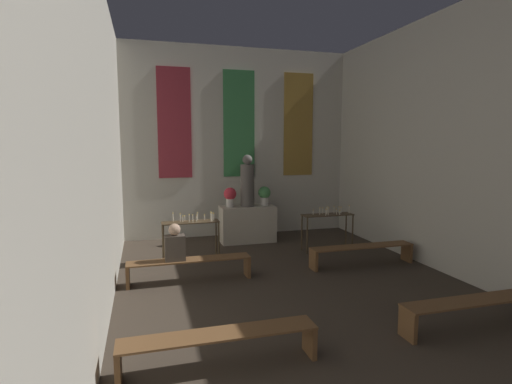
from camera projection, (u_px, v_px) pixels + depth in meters
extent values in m
cube|color=beige|center=(238.00, 143.00, 10.94)|extent=(6.40, 0.12, 5.09)
cube|color=maroon|center=(174.00, 123.00, 10.34)|extent=(0.86, 0.03, 2.85)
cube|color=#33723F|center=(239.00, 124.00, 10.80)|extent=(0.86, 0.03, 2.85)
cube|color=olive|center=(298.00, 125.00, 11.27)|extent=(0.86, 0.03, 2.85)
cube|color=beige|center=(91.00, 142.00, 4.76)|extent=(0.12, 11.29, 5.09)
cube|color=beige|center=(506.00, 143.00, 6.46)|extent=(0.12, 11.29, 5.09)
cube|color=#BCB29E|center=(248.00, 224.00, 10.27)|extent=(1.40, 0.61, 0.93)
cylinder|color=#5B5651|center=(247.00, 185.00, 10.15)|extent=(0.35, 0.35, 1.07)
sphere|color=#5B5651|center=(247.00, 160.00, 10.07)|extent=(0.25, 0.25, 0.25)
cylinder|color=beige|center=(230.00, 203.00, 10.08)|extent=(0.20, 0.20, 0.22)
sphere|color=#DB3342|center=(230.00, 194.00, 10.05)|extent=(0.32, 0.32, 0.32)
cylinder|color=beige|center=(264.00, 201.00, 10.33)|extent=(0.20, 0.20, 0.22)
sphere|color=#4C9351|center=(264.00, 193.00, 10.30)|extent=(0.32, 0.32, 0.32)
cube|color=#473823|center=(190.00, 222.00, 8.53)|extent=(1.22, 0.38, 0.02)
cylinder|color=#473823|center=(164.00, 246.00, 8.27)|extent=(0.04, 0.04, 0.85)
cylinder|color=#473823|center=(219.00, 242.00, 8.58)|extent=(0.04, 0.04, 0.85)
cylinder|color=#473823|center=(163.00, 242.00, 8.58)|extent=(0.04, 0.04, 0.85)
cylinder|color=#473823|center=(216.00, 238.00, 8.89)|extent=(0.04, 0.04, 0.85)
cylinder|color=silver|center=(185.00, 218.00, 8.64)|extent=(0.02, 0.02, 0.09)
sphere|color=#F9CC4C|center=(185.00, 216.00, 8.63)|extent=(0.02, 0.02, 0.02)
cylinder|color=silver|center=(193.00, 219.00, 8.44)|extent=(0.02, 0.02, 0.15)
sphere|color=#F9CC4C|center=(193.00, 215.00, 8.43)|extent=(0.02, 0.02, 0.02)
cylinder|color=silver|center=(198.00, 217.00, 8.70)|extent=(0.02, 0.02, 0.15)
sphere|color=#F9CC4C|center=(197.00, 213.00, 8.69)|extent=(0.02, 0.02, 0.02)
cylinder|color=silver|center=(183.00, 219.00, 8.48)|extent=(0.02, 0.02, 0.11)
sphere|color=#F9CC4C|center=(183.00, 216.00, 8.47)|extent=(0.02, 0.02, 0.02)
cylinder|color=silver|center=(205.00, 218.00, 8.72)|extent=(0.02, 0.02, 0.10)
sphere|color=#F9CC4C|center=(204.00, 215.00, 8.71)|extent=(0.02, 0.02, 0.02)
cylinder|color=silver|center=(212.00, 217.00, 8.59)|extent=(0.02, 0.02, 0.16)
sphere|color=#F9CC4C|center=(212.00, 213.00, 8.58)|extent=(0.02, 0.02, 0.02)
cylinder|color=silver|center=(180.00, 218.00, 8.51)|extent=(0.02, 0.02, 0.16)
sphere|color=#F9CC4C|center=(180.00, 214.00, 8.50)|extent=(0.02, 0.02, 0.02)
cylinder|color=silver|center=(211.00, 216.00, 8.69)|extent=(0.02, 0.02, 0.16)
sphere|color=#F9CC4C|center=(211.00, 212.00, 8.68)|extent=(0.02, 0.02, 0.02)
cylinder|color=silver|center=(173.00, 217.00, 8.55)|extent=(0.02, 0.02, 0.16)
sphere|color=#F9CC4C|center=(173.00, 213.00, 8.54)|extent=(0.02, 0.02, 0.02)
cylinder|color=silver|center=(189.00, 219.00, 8.46)|extent=(0.02, 0.02, 0.15)
sphere|color=#F9CC4C|center=(189.00, 215.00, 8.45)|extent=(0.02, 0.02, 0.02)
cylinder|color=silver|center=(211.00, 217.00, 8.55)|extent=(0.02, 0.02, 0.18)
sphere|color=#F9CC4C|center=(211.00, 212.00, 8.54)|extent=(0.02, 0.02, 0.02)
cylinder|color=silver|center=(214.00, 217.00, 8.68)|extent=(0.02, 0.02, 0.14)
sphere|color=#F9CC4C|center=(214.00, 213.00, 8.67)|extent=(0.02, 0.02, 0.02)
cylinder|color=silver|center=(197.00, 218.00, 8.54)|extent=(0.02, 0.02, 0.12)
sphere|color=#F9CC4C|center=(196.00, 215.00, 8.53)|extent=(0.02, 0.02, 0.02)
cube|color=#473823|center=(328.00, 215.00, 9.40)|extent=(1.22, 0.38, 0.02)
cylinder|color=#473823|center=(307.00, 236.00, 9.14)|extent=(0.04, 0.04, 0.85)
cylinder|color=#473823|center=(353.00, 233.00, 9.46)|extent=(0.04, 0.04, 0.85)
cylinder|color=#473823|center=(302.00, 233.00, 9.45)|extent=(0.04, 0.04, 0.85)
cylinder|color=#473823|center=(346.00, 230.00, 9.76)|extent=(0.04, 0.04, 0.85)
cylinder|color=silver|center=(339.00, 210.00, 9.53)|extent=(0.02, 0.02, 0.14)
sphere|color=#F9CC4C|center=(339.00, 207.00, 9.52)|extent=(0.02, 0.02, 0.02)
cylinder|color=silver|center=(340.00, 213.00, 9.32)|extent=(0.02, 0.02, 0.10)
sphere|color=#F9CC4C|center=(340.00, 210.00, 9.31)|extent=(0.02, 0.02, 0.02)
cylinder|color=silver|center=(336.00, 212.00, 9.38)|extent=(0.02, 0.02, 0.11)
sphere|color=#F9CC4C|center=(337.00, 209.00, 9.37)|extent=(0.02, 0.02, 0.02)
cylinder|color=silver|center=(327.00, 211.00, 9.40)|extent=(0.02, 0.02, 0.17)
sphere|color=#F9CC4C|center=(327.00, 207.00, 9.39)|extent=(0.02, 0.02, 0.02)
cylinder|color=silver|center=(334.00, 210.00, 9.50)|extent=(0.02, 0.02, 0.16)
sphere|color=#F9CC4C|center=(334.00, 206.00, 9.49)|extent=(0.02, 0.02, 0.02)
cylinder|color=silver|center=(341.00, 210.00, 9.55)|extent=(0.02, 0.02, 0.13)
sphere|color=#F9CC4C|center=(341.00, 207.00, 9.54)|extent=(0.02, 0.02, 0.02)
cylinder|color=silver|center=(320.00, 211.00, 9.32)|extent=(0.02, 0.02, 0.16)
sphere|color=#F9CC4C|center=(320.00, 208.00, 9.31)|extent=(0.02, 0.02, 0.02)
cylinder|color=silver|center=(349.00, 210.00, 9.52)|extent=(0.02, 0.02, 0.17)
sphere|color=#F9CC4C|center=(349.00, 206.00, 9.50)|extent=(0.02, 0.02, 0.02)
cylinder|color=silver|center=(328.00, 212.00, 9.27)|extent=(0.02, 0.02, 0.16)
sphere|color=#F9CC4C|center=(328.00, 208.00, 9.26)|extent=(0.02, 0.02, 0.02)
cylinder|color=silver|center=(326.00, 213.00, 9.22)|extent=(0.02, 0.02, 0.14)
sphere|color=#F9CC4C|center=(326.00, 209.00, 9.21)|extent=(0.02, 0.02, 0.02)
cylinder|color=silver|center=(327.00, 212.00, 9.39)|extent=(0.02, 0.02, 0.11)
sphere|color=#F9CC4C|center=(327.00, 209.00, 9.38)|extent=(0.02, 0.02, 0.02)
cylinder|color=silver|center=(322.00, 211.00, 9.50)|extent=(0.02, 0.02, 0.13)
sphere|color=#F9CC4C|center=(323.00, 208.00, 9.49)|extent=(0.02, 0.02, 0.02)
cylinder|color=silver|center=(313.00, 213.00, 9.33)|extent=(0.02, 0.02, 0.10)
sphere|color=#F9CC4C|center=(313.00, 210.00, 9.32)|extent=(0.02, 0.02, 0.02)
cube|color=brown|center=(220.00, 334.00, 4.47)|extent=(2.24, 0.36, 0.03)
cube|color=brown|center=(118.00, 366.00, 4.20)|extent=(0.06, 0.32, 0.40)
cube|color=brown|center=(310.00, 339.00, 4.79)|extent=(0.06, 0.32, 0.40)
cube|color=brown|center=(477.00, 300.00, 5.44)|extent=(2.24, 0.36, 0.03)
cube|color=brown|center=(408.00, 325.00, 5.17)|extent=(0.06, 0.32, 0.40)
cube|color=brown|center=(190.00, 260.00, 7.31)|extent=(2.24, 0.36, 0.03)
cube|color=brown|center=(128.00, 276.00, 7.04)|extent=(0.06, 0.32, 0.40)
cube|color=brown|center=(247.00, 266.00, 7.63)|extent=(0.06, 0.32, 0.40)
cube|color=brown|center=(362.00, 246.00, 8.28)|extent=(2.24, 0.36, 0.03)
cube|color=brown|center=(314.00, 260.00, 8.01)|extent=(0.06, 0.32, 0.40)
cube|color=brown|center=(407.00, 252.00, 8.60)|extent=(0.06, 0.32, 0.40)
cube|color=#4C4238|center=(175.00, 248.00, 7.21)|extent=(0.36, 0.24, 0.46)
sphere|color=tan|center=(175.00, 230.00, 7.17)|extent=(0.21, 0.21, 0.21)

